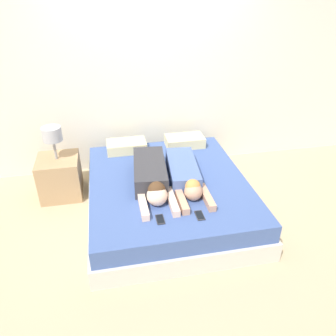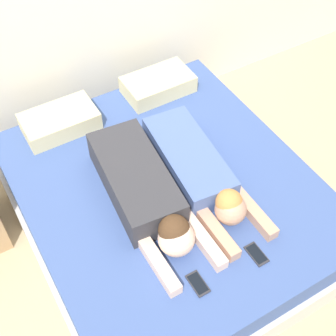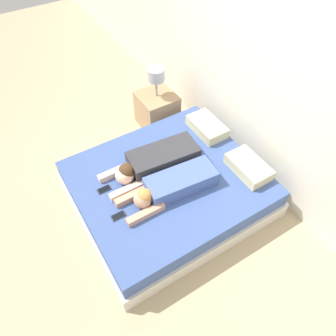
{
  "view_description": "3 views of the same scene",
  "coord_description": "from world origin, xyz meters",
  "px_view_note": "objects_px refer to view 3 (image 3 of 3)",
  "views": [
    {
      "loc": [
        -0.59,
        -2.95,
        2.31
      ],
      "look_at": [
        0.0,
        0.0,
        0.55
      ],
      "focal_mm": 35.0,
      "sensor_mm": 36.0,
      "label": 1
    },
    {
      "loc": [
        -0.9,
        -1.54,
        2.64
      ],
      "look_at": [
        0.0,
        0.0,
        0.55
      ],
      "focal_mm": 50.0,
      "sensor_mm": 36.0,
      "label": 2
    },
    {
      "loc": [
        1.89,
        -1.17,
        3.11
      ],
      "look_at": [
        0.0,
        0.0,
        0.55
      ],
      "focal_mm": 35.0,
      "sensor_mm": 36.0,
      "label": 3
    }
  ],
  "objects_px": {
    "cell_phone_right": "(118,216)",
    "nightstand": "(157,108)",
    "pillow_head_right": "(249,167)",
    "cell_phone_left": "(104,189)",
    "pillow_head_left": "(207,127)",
    "bed": "(168,189)",
    "person_left": "(154,162)",
    "person_right": "(171,186)"
  },
  "relations": [
    {
      "from": "pillow_head_left",
      "to": "nightstand",
      "type": "relative_size",
      "value": 0.55
    },
    {
      "from": "nightstand",
      "to": "cell_phone_right",
      "type": "bearing_deg",
      "value": -42.04
    },
    {
      "from": "pillow_head_right",
      "to": "cell_phone_left",
      "type": "relative_size",
      "value": 3.5
    },
    {
      "from": "nightstand",
      "to": "person_left",
      "type": "bearing_deg",
      "value": -31.74
    },
    {
      "from": "person_right",
      "to": "cell_phone_right",
      "type": "height_order",
      "value": "person_right"
    },
    {
      "from": "pillow_head_right",
      "to": "person_left",
      "type": "bearing_deg",
      "value": -123.9
    },
    {
      "from": "pillow_head_right",
      "to": "nightstand",
      "type": "distance_m",
      "value": 1.61
    },
    {
      "from": "pillow_head_right",
      "to": "cell_phone_left",
      "type": "xyz_separation_m",
      "value": [
        -0.58,
        -1.43,
        -0.06
      ]
    },
    {
      "from": "person_right",
      "to": "cell_phone_left",
      "type": "height_order",
      "value": "person_right"
    },
    {
      "from": "person_left",
      "to": "nightstand",
      "type": "relative_size",
      "value": 1.24
    },
    {
      "from": "cell_phone_left",
      "to": "person_right",
      "type": "bearing_deg",
      "value": 56.93
    },
    {
      "from": "nightstand",
      "to": "cell_phone_left",
      "type": "bearing_deg",
      "value": -50.64
    },
    {
      "from": "pillow_head_right",
      "to": "person_right",
      "type": "bearing_deg",
      "value": -103.47
    },
    {
      "from": "person_left",
      "to": "cell_phone_right",
      "type": "xyz_separation_m",
      "value": [
        0.35,
        -0.61,
        -0.1
      ]
    },
    {
      "from": "pillow_head_right",
      "to": "person_right",
      "type": "height_order",
      "value": "person_right"
    },
    {
      "from": "pillow_head_left",
      "to": "cell_phone_right",
      "type": "xyz_separation_m",
      "value": [
        0.54,
        -1.45,
        -0.06
      ]
    },
    {
      "from": "pillow_head_left",
      "to": "cell_phone_left",
      "type": "bearing_deg",
      "value": -83.09
    },
    {
      "from": "cell_phone_right",
      "to": "nightstand",
      "type": "xyz_separation_m",
      "value": [
        -1.37,
        1.23,
        -0.13
      ]
    },
    {
      "from": "pillow_head_right",
      "to": "nightstand",
      "type": "bearing_deg",
      "value": -172.19
    },
    {
      "from": "bed",
      "to": "pillow_head_left",
      "type": "relative_size",
      "value": 4.04
    },
    {
      "from": "cell_phone_left",
      "to": "cell_phone_right",
      "type": "distance_m",
      "value": 0.37
    },
    {
      "from": "pillow_head_left",
      "to": "cell_phone_left",
      "type": "height_order",
      "value": "pillow_head_left"
    },
    {
      "from": "person_left",
      "to": "pillow_head_left",
      "type": "bearing_deg",
      "value": 102.6
    },
    {
      "from": "person_right",
      "to": "person_left",
      "type": "bearing_deg",
      "value": 178.14
    },
    {
      "from": "bed",
      "to": "pillow_head_left",
      "type": "height_order",
      "value": "pillow_head_left"
    },
    {
      "from": "pillow_head_left",
      "to": "person_left",
      "type": "xyz_separation_m",
      "value": [
        0.19,
        -0.84,
        0.04
      ]
    },
    {
      "from": "cell_phone_left",
      "to": "cell_phone_right",
      "type": "bearing_deg",
      "value": -2.34
    },
    {
      "from": "person_left",
      "to": "person_right",
      "type": "height_order",
      "value": "person_left"
    },
    {
      "from": "pillow_head_left",
      "to": "nightstand",
      "type": "xyz_separation_m",
      "value": [
        -0.83,
        -0.22,
        -0.19
      ]
    },
    {
      "from": "bed",
      "to": "pillow_head_right",
      "type": "height_order",
      "value": "pillow_head_right"
    },
    {
      "from": "cell_phone_right",
      "to": "person_left",
      "type": "bearing_deg",
      "value": 120.28
    },
    {
      "from": "bed",
      "to": "nightstand",
      "type": "height_order",
      "value": "nightstand"
    },
    {
      "from": "bed",
      "to": "pillow_head_left",
      "type": "bearing_deg",
      "value": 115.75
    },
    {
      "from": "pillow_head_left",
      "to": "pillow_head_right",
      "type": "height_order",
      "value": "same"
    },
    {
      "from": "person_left",
      "to": "person_right",
      "type": "distance_m",
      "value": 0.36
    },
    {
      "from": "person_right",
      "to": "nightstand",
      "type": "bearing_deg",
      "value": 155.09
    },
    {
      "from": "cell_phone_left",
      "to": "bed",
      "type": "bearing_deg",
      "value": 72.61
    },
    {
      "from": "pillow_head_left",
      "to": "nightstand",
      "type": "distance_m",
      "value": 0.87
    },
    {
      "from": "bed",
      "to": "pillow_head_right",
      "type": "distance_m",
      "value": 0.91
    },
    {
      "from": "pillow_head_right",
      "to": "person_left",
      "type": "relative_size",
      "value": 0.45
    },
    {
      "from": "pillow_head_right",
      "to": "person_right",
      "type": "relative_size",
      "value": 0.46
    },
    {
      "from": "pillow_head_left",
      "to": "person_left",
      "type": "height_order",
      "value": "person_left"
    }
  ]
}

